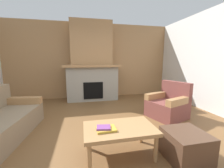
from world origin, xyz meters
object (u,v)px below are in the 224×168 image
object	(u,v)px
coffee_table	(120,131)
ottoman	(186,146)
fireplace	(92,66)
armchair	(168,105)

from	to	relation	value
coffee_table	ottoman	size ratio (longest dim) A/B	1.92
fireplace	armchair	size ratio (longest dim) A/B	2.79
armchair	ottoman	bearing A→B (deg)	-115.24
fireplace	coffee_table	xyz separation A→B (m)	(0.14, -3.19, -0.79)
fireplace	coffee_table	size ratio (longest dim) A/B	2.70
fireplace	ottoman	xyz separation A→B (m)	(1.01, -3.47, -0.96)
ottoman	fireplace	bearing A→B (deg)	106.15
armchair	fireplace	bearing A→B (deg)	129.02
fireplace	coffee_table	world-z (taller)	fireplace
coffee_table	ottoman	distance (m)	0.92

